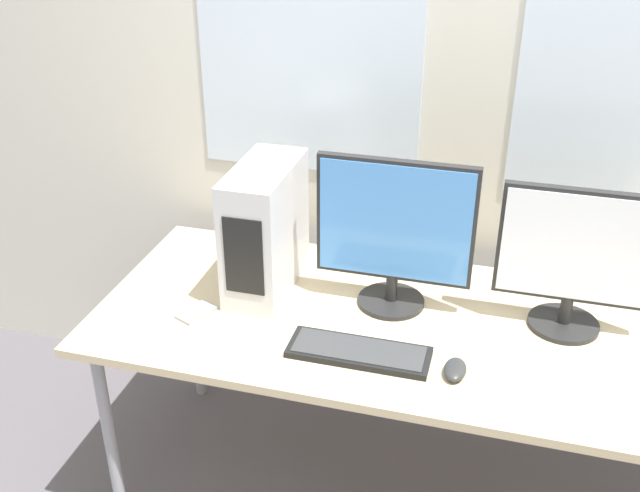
% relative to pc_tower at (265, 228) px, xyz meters
% --- Properties ---
extents(wall_back, '(8.00, 0.07, 2.70)m').
position_rel_pc_tower_xyz_m(wall_back, '(0.58, 0.45, 0.40)').
color(wall_back, beige).
rests_on(wall_back, ground_plane).
extents(desk, '(2.12, 0.84, 0.74)m').
position_rel_pc_tower_xyz_m(desk, '(0.58, -0.10, -0.26)').
color(desk, '#D1BA8E').
rests_on(desk, ground_plane).
extents(pc_tower, '(0.18, 0.40, 0.43)m').
position_rel_pc_tower_xyz_m(pc_tower, '(0.00, 0.00, 0.00)').
color(pc_tower, silver).
rests_on(pc_tower, desk).
extents(monitor_main, '(0.49, 0.22, 0.50)m').
position_rel_pc_tower_xyz_m(monitor_main, '(0.43, -0.01, 0.05)').
color(monitor_main, black).
rests_on(monitor_main, desk).
extents(monitor_right_near, '(0.46, 0.22, 0.46)m').
position_rel_pc_tower_xyz_m(monitor_right_near, '(0.96, 0.01, 0.03)').
color(monitor_right_near, black).
rests_on(monitor_right_near, desk).
extents(keyboard, '(0.42, 0.14, 0.02)m').
position_rel_pc_tower_xyz_m(keyboard, '(0.39, -0.31, -0.20)').
color(keyboard, black).
rests_on(keyboard, desk).
extents(mouse, '(0.06, 0.11, 0.03)m').
position_rel_pc_tower_xyz_m(mouse, '(0.67, -0.32, -0.20)').
color(mouse, '#2D2D2D').
rests_on(mouse, desk).
extents(cell_phone, '(0.11, 0.14, 0.01)m').
position_rel_pc_tower_xyz_m(cell_phone, '(-0.16, -0.23, -0.21)').
color(cell_phone, '#99999E').
rests_on(cell_phone, desk).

